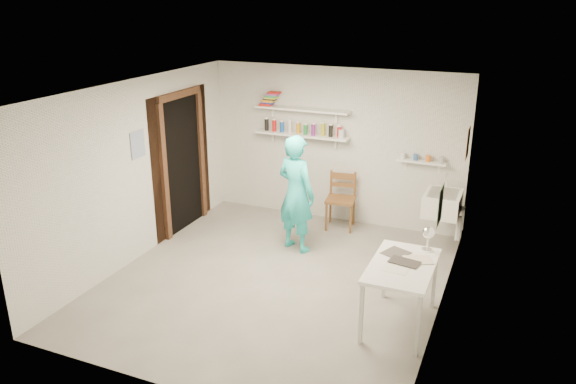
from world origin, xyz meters
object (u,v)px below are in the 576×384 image
at_px(wooden_chair, 341,200).
at_px(desk_lamp, 428,232).
at_px(wall_clock, 297,170).
at_px(man, 296,194).
at_px(belfast_sink, 442,203).
at_px(work_table, 400,295).

bearing_deg(wooden_chair, desk_lamp, -58.01).
bearing_deg(wall_clock, man, -51.09).
height_order(belfast_sink, man, man).
bearing_deg(wall_clock, wooden_chair, 80.01).
xyz_separation_m(wooden_chair, desk_lamp, (1.59, -1.87, 0.49)).
height_order(man, wooden_chair, man).
relative_size(wall_clock, work_table, 0.27).
bearing_deg(desk_lamp, wall_clock, 150.75).
bearing_deg(wooden_chair, work_table, -66.93).
height_order(wall_clock, wooden_chair, wall_clock).
bearing_deg(work_table, belfast_sink, 86.98).
xyz_separation_m(work_table, desk_lamp, (0.18, 0.44, 0.58)).
xyz_separation_m(wall_clock, desk_lamp, (2.01, -1.13, -0.15)).
height_order(work_table, desk_lamp, desk_lamp).
xyz_separation_m(man, wooden_chair, (0.35, 0.95, -0.37)).
height_order(wall_clock, desk_lamp, wall_clock).
bearing_deg(man, belfast_sink, -139.19).
distance_m(belfast_sink, wall_clock, 2.05).
distance_m(wall_clock, work_table, 2.52).
height_order(man, wall_clock, man).
xyz_separation_m(wooden_chair, work_table, (1.41, -2.30, -0.10)).
distance_m(wall_clock, desk_lamp, 2.31).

